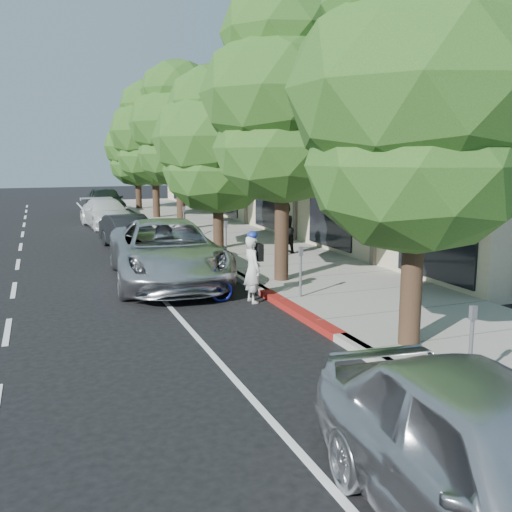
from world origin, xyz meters
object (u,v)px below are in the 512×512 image
street_tree_0 (421,96)px  dark_sedan (128,232)px  pedestrian (284,229)px  street_tree_3 (179,126)px  street_tree_1 (283,99)px  street_tree_4 (154,134)px  bicycle (198,284)px  cyclist (252,269)px  silver_suv (167,252)px  dark_suv_far (105,201)px  street_tree_5 (137,148)px  near_car_a (501,471)px  white_pickup (106,213)px  street_tree_2 (217,141)px

street_tree_0 → dark_sedan: size_ratio=1.87×
dark_sedan → pedestrian: pedestrian is taller
street_tree_0 → street_tree_3: street_tree_3 is taller
street_tree_1 → street_tree_4: street_tree_1 is taller
bicycle → cyclist: bearing=-90.4°
silver_suv → dark_sedan: (-0.14, 6.38, -0.23)m
street_tree_0 → street_tree_3: size_ratio=0.95×
dark_suv_far → silver_suv: bearing=-94.0°
street_tree_5 → near_car_a: (-2.62, -34.95, -3.28)m
dark_sedan → street_tree_0: bearing=-84.8°
street_tree_4 → pedestrian: size_ratio=4.29×
bicycle → dark_sedan: (-0.40, 8.88, 0.22)m
cyclist → silver_suv: 3.40m
street_tree_3 → pedestrian: 9.20m
street_tree_4 → silver_suv: (-2.96, -16.50, -3.94)m
white_pickup → dark_suv_far: (0.73, 7.00, 0.12)m
white_pickup → dark_suv_far: bearing=77.8°
street_tree_3 → cyclist: street_tree_3 is taller
street_tree_3 → white_pickup: bearing=133.1°
silver_suv → dark_suv_far: silver_suv is taller
dark_suv_far → dark_sedan: bearing=-95.3°
street_tree_2 → bicycle: (-2.70, -7.00, -3.72)m
street_tree_1 → silver_suv: (-2.96, 1.50, -4.24)m
bicycle → white_pickup: size_ratio=0.34×
silver_suv → white_pickup: (-0.14, 13.82, -0.17)m
white_pickup → street_tree_2: bearing=-77.8°
pedestrian → silver_suv: bearing=-1.4°
street_tree_3 → dark_sedan: size_ratio=1.97×
silver_suv → near_car_a: silver_suv is taller
street_tree_3 → street_tree_2: bearing=-90.0°
dark_suv_far → pedestrian: (4.14, -18.45, 0.23)m
street_tree_0 → bicycle: 7.06m
street_tree_3 → dark_sedan: (-3.10, -4.12, -4.31)m
street_tree_2 → street_tree_5: bearing=90.0°
street_tree_1 → street_tree_0: bearing=-90.0°
bicycle → silver_suv: 2.55m
street_tree_5 → dark_suv_far: street_tree_5 is taller
street_tree_0 → dark_suv_far: 28.67m
street_tree_5 → silver_suv: (-2.96, -22.50, -3.22)m
white_pickup → near_car_a: 26.27m
pedestrian → dark_suv_far: bearing=-105.4°
dark_suv_far → near_car_a: dark_suv_far is taller
bicycle → street_tree_4: bearing=15.7°
street_tree_5 → white_pickup: bearing=-109.6°
street_tree_4 → cyclist: bearing=-94.3°
cyclist → street_tree_2: bearing=-14.9°
street_tree_5 → dark_sedan: street_tree_5 is taller
near_car_a → street_tree_1: bearing=82.1°
street_tree_1 → cyclist: 4.79m
street_tree_4 → dark_suv_far: street_tree_4 is taller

